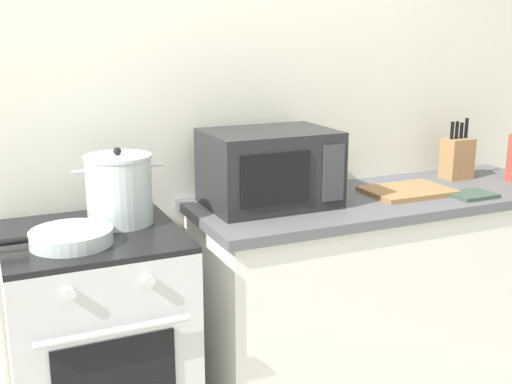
# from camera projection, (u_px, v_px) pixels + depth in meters

# --- Properties ---
(back_wall) EXTENTS (4.40, 0.10, 2.50)m
(back_wall) POSITION_uv_depth(u_px,v_px,m) (226.00, 115.00, 2.66)
(back_wall) COLOR silver
(back_wall) RESTS_ON ground_plane
(lower_cabinet_right) EXTENTS (1.64, 0.56, 0.88)m
(lower_cabinet_right) POSITION_uv_depth(u_px,v_px,m) (382.00, 298.00, 2.79)
(lower_cabinet_right) COLOR white
(lower_cabinet_right) RESTS_ON ground_plane
(countertop_right) EXTENTS (1.70, 0.60, 0.04)m
(countertop_right) POSITION_uv_depth(u_px,v_px,m) (387.00, 199.00, 2.68)
(countertop_right) COLOR #59595E
(countertop_right) RESTS_ON lower_cabinet_right
(stove) EXTENTS (0.60, 0.64, 0.92)m
(stove) POSITION_uv_depth(u_px,v_px,m) (99.00, 353.00, 2.27)
(stove) COLOR silver
(stove) RESTS_ON ground_plane
(stock_pot) EXTENTS (0.32, 0.24, 0.28)m
(stock_pot) POSITION_uv_depth(u_px,v_px,m) (119.00, 189.00, 2.24)
(stock_pot) COLOR silver
(stock_pot) RESTS_ON stove
(frying_pan) EXTENTS (0.47, 0.27, 0.05)m
(frying_pan) POSITION_uv_depth(u_px,v_px,m) (69.00, 237.00, 2.04)
(frying_pan) COLOR silver
(frying_pan) RESTS_ON stove
(microwave) EXTENTS (0.50, 0.37, 0.30)m
(microwave) POSITION_uv_depth(u_px,v_px,m) (269.00, 168.00, 2.48)
(microwave) COLOR #232326
(microwave) RESTS_ON countertop_right
(cutting_board) EXTENTS (0.36, 0.26, 0.02)m
(cutting_board) POSITION_uv_depth(u_px,v_px,m) (408.00, 191.00, 2.69)
(cutting_board) COLOR #997047
(cutting_board) RESTS_ON countertop_right
(knife_block) EXTENTS (0.13, 0.10, 0.28)m
(knife_block) POSITION_uv_depth(u_px,v_px,m) (457.00, 157.00, 2.95)
(knife_block) COLOR #997047
(knife_block) RESTS_ON countertop_right
(oven_mitt) EXTENTS (0.18, 0.14, 0.02)m
(oven_mitt) POSITION_uv_depth(u_px,v_px,m) (472.00, 195.00, 2.63)
(oven_mitt) COLOR #384C42
(oven_mitt) RESTS_ON countertop_right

